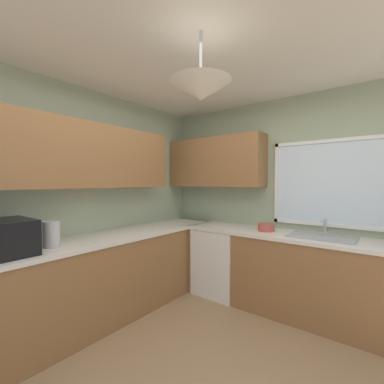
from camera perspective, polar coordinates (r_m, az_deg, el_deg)
room_shell at (r=2.78m, az=-4.58°, el=8.65°), size 3.53×3.80×2.65m
counter_run_left at (r=3.11m, az=-20.62°, el=-17.80°), size 0.65×3.41×0.92m
counter_run_back at (r=3.35m, az=21.22°, el=-16.32°), size 2.62×0.65×0.92m
dishwasher at (r=3.70m, az=6.39°, el=-14.79°), size 0.60×0.60×0.87m
microwave at (r=2.64m, az=-35.74°, el=-8.11°), size 0.48×0.36×0.29m
kettle at (r=2.74m, az=-28.45°, el=-8.11°), size 0.15×0.15×0.24m
sink_assembly at (r=3.17m, az=26.63°, el=-8.73°), size 0.65×0.40×0.19m
bowl at (r=3.33m, az=15.97°, el=-7.45°), size 0.20×0.20×0.09m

